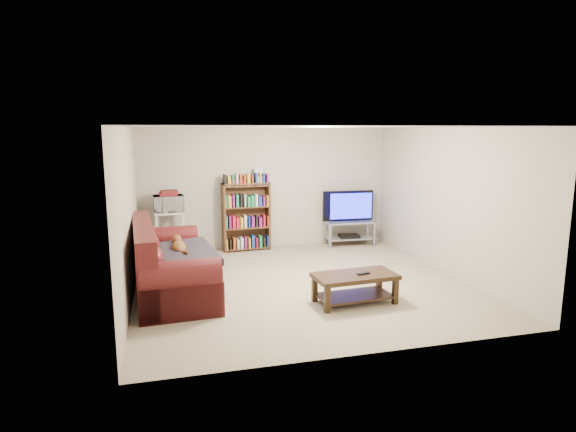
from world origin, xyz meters
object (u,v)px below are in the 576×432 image
object	(u,v)px
sofa	(166,269)
tv_stand	(349,229)
bookshelf	(246,216)
coffee_table	(355,283)

from	to	relation	value
sofa	tv_stand	distance (m)	4.24
sofa	bookshelf	distance (m)	2.73
sofa	tv_stand	bearing A→B (deg)	25.70
coffee_table	bookshelf	distance (m)	3.47
coffee_table	bookshelf	xyz separation A→B (m)	(-0.93, 3.32, 0.41)
coffee_table	tv_stand	distance (m)	3.41
coffee_table	tv_stand	world-z (taller)	tv_stand
sofa	coffee_table	size ratio (longest dim) A/B	2.15
tv_stand	bookshelf	size ratio (longest dim) A/B	0.76
tv_stand	bookshelf	xyz separation A→B (m)	(-2.13, 0.12, 0.35)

